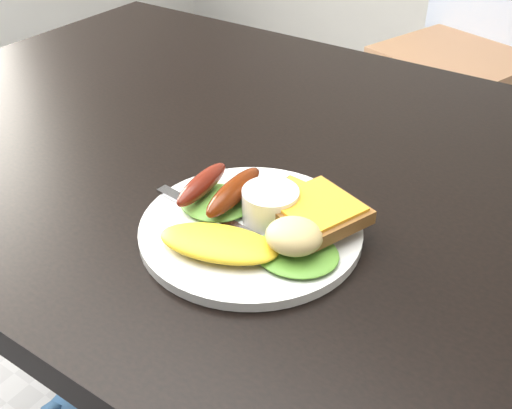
# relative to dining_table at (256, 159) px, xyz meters

# --- Properties ---
(dining_table) EXTENTS (1.20, 0.80, 0.04)m
(dining_table) POSITION_rel_dining_table_xyz_m (0.00, 0.00, 0.00)
(dining_table) COLOR black
(dining_table) RESTS_ON ground
(dining_chair) EXTENTS (0.53, 0.53, 0.05)m
(dining_chair) POSITION_rel_dining_table_xyz_m (-0.09, 1.27, -0.28)
(dining_chair) COLOR #A3724E
(dining_chair) RESTS_ON ground
(plate) EXTENTS (0.24, 0.24, 0.01)m
(plate) POSITION_rel_dining_table_xyz_m (0.10, -0.16, 0.03)
(plate) COLOR white
(plate) RESTS_ON dining_table
(lettuce_left) EXTENTS (0.09, 0.08, 0.01)m
(lettuce_left) POSITION_rel_dining_table_xyz_m (0.05, -0.15, 0.04)
(lettuce_left) COLOR #408B2E
(lettuce_left) RESTS_ON plate
(lettuce_right) EXTENTS (0.10, 0.09, 0.01)m
(lettuce_right) POSITION_rel_dining_table_xyz_m (0.17, -0.18, 0.04)
(lettuce_right) COLOR #448530
(lettuce_right) RESTS_ON plate
(omelette) EXTENTS (0.14, 0.09, 0.02)m
(omelette) POSITION_rel_dining_table_xyz_m (0.10, -0.21, 0.04)
(omelette) COLOR yellow
(omelette) RESTS_ON plate
(sausage_a) EXTENTS (0.03, 0.10, 0.02)m
(sausage_a) POSITION_rel_dining_table_xyz_m (0.03, -0.15, 0.05)
(sausage_a) COLOR #632611
(sausage_a) RESTS_ON lettuce_left
(sausage_b) EXTENTS (0.03, 0.11, 0.03)m
(sausage_b) POSITION_rel_dining_table_xyz_m (0.07, -0.14, 0.05)
(sausage_b) COLOR #61310D
(sausage_b) RESTS_ON lettuce_left
(ramekin) EXTENTS (0.07, 0.07, 0.04)m
(ramekin) POSITION_rel_dining_table_xyz_m (0.11, -0.14, 0.05)
(ramekin) COLOR white
(ramekin) RESTS_ON plate
(toast_a) EXTENTS (0.08, 0.08, 0.01)m
(toast_a) POSITION_rel_dining_table_xyz_m (0.13, -0.11, 0.04)
(toast_a) COLOR brown
(toast_a) RESTS_ON plate
(toast_b) EXTENTS (0.11, 0.11, 0.01)m
(toast_b) POSITION_rel_dining_table_xyz_m (0.16, -0.13, 0.05)
(toast_b) COLOR brown
(toast_b) RESTS_ON toast_a
(potato_salad) EXTENTS (0.07, 0.07, 0.03)m
(potato_salad) POSITION_rel_dining_table_xyz_m (0.17, -0.18, 0.06)
(potato_salad) COLOR beige
(potato_salad) RESTS_ON lettuce_right
(fork) EXTENTS (0.17, 0.03, 0.00)m
(fork) POSITION_rel_dining_table_xyz_m (0.06, -0.17, 0.03)
(fork) COLOR #ADAFB7
(fork) RESTS_ON plate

